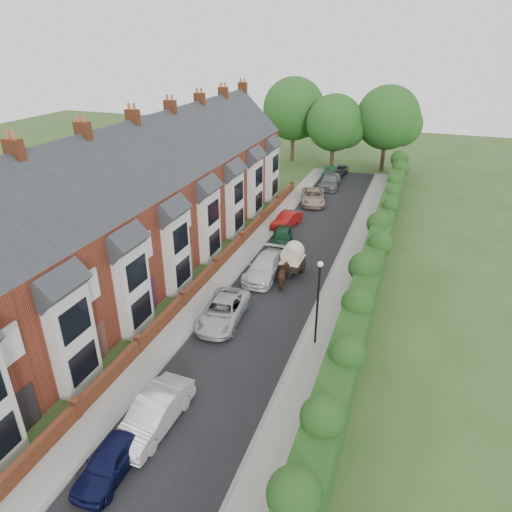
{
  "coord_description": "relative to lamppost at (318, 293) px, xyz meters",
  "views": [
    {
      "loc": [
        7.37,
        -16.6,
        15.58
      ],
      "look_at": [
        -1.97,
        9.18,
        2.2
      ],
      "focal_mm": 32.0,
      "sensor_mm": 36.0,
      "label": 1
    }
  ],
  "objects": [
    {
      "name": "ground",
      "position": [
        -3.4,
        -4.0,
        -3.3
      ],
      "size": [
        140.0,
        140.0,
        0.0
      ],
      "primitive_type": "plane",
      "color": "#2D4C1E",
      "rests_on": "ground"
    },
    {
      "name": "road",
      "position": [
        -3.9,
        7.0,
        -3.29
      ],
      "size": [
        6.0,
        58.0,
        0.02
      ],
      "primitive_type": "cube",
      "color": "black",
      "rests_on": "ground"
    },
    {
      "name": "pavement_hedge_side",
      "position": [
        0.2,
        7.0,
        -3.24
      ],
      "size": [
        2.2,
        58.0,
        0.12
      ],
      "primitive_type": "cube",
      "color": "gray",
      "rests_on": "ground"
    },
    {
      "name": "pavement_house_side",
      "position": [
        -7.75,
        7.0,
        -3.24
      ],
      "size": [
        1.7,
        58.0,
        0.12
      ],
      "primitive_type": "cube",
      "color": "gray",
      "rests_on": "ground"
    },
    {
      "name": "kerb_hedge_side",
      "position": [
        -0.85,
        7.0,
        -3.23
      ],
      "size": [
        0.18,
        58.0,
        0.13
      ],
      "primitive_type": "cube",
      "color": "gray",
      "rests_on": "ground"
    },
    {
      "name": "kerb_house_side",
      "position": [
        -6.95,
        7.0,
        -3.23
      ],
      "size": [
        0.18,
        58.0,
        0.13
      ],
      "primitive_type": "cube",
      "color": "gray",
      "rests_on": "ground"
    },
    {
      "name": "hedge",
      "position": [
        2.0,
        7.0,
        -1.7
      ],
      "size": [
        2.1,
        58.0,
        2.85
      ],
      "color": "#123410",
      "rests_on": "ground"
    },
    {
      "name": "terrace_row",
      "position": [
        -14.27,
        5.98,
        1.18
      ],
      "size": [
        9.05,
        40.5,
        11.5
      ],
      "color": "brown",
      "rests_on": "ground"
    },
    {
      "name": "garden_wall_row",
      "position": [
        -8.75,
        6.0,
        -2.84
      ],
      "size": [
        0.35,
        40.35,
        1.1
      ],
      "color": "brown",
      "rests_on": "ground"
    },
    {
      "name": "lamppost",
      "position": [
        0.0,
        0.0,
        0.0
      ],
      "size": [
        0.32,
        0.32,
        5.16
      ],
      "color": "black",
      "rests_on": "ground"
    },
    {
      "name": "tree_far_left",
      "position": [
        -6.05,
        36.08,
        2.41
      ],
      "size": [
        7.14,
        6.8,
        9.29
      ],
      "color": "#332316",
      "rests_on": "ground"
    },
    {
      "name": "tree_far_right",
      "position": [
        -0.01,
        38.08,
        3.02
      ],
      "size": [
        7.98,
        7.6,
        10.31
      ],
      "color": "#332316",
      "rests_on": "ground"
    },
    {
      "name": "tree_far_back",
      "position": [
        -11.99,
        39.08,
        3.32
      ],
      "size": [
        8.4,
        8.0,
        10.82
      ],
      "color": "#332316",
      "rests_on": "ground"
    },
    {
      "name": "car_navy",
      "position": [
        -5.62,
        -10.8,
        -2.66
      ],
      "size": [
        1.63,
        3.81,
        1.28
      ],
      "primitive_type": "imported",
      "rotation": [
        0.0,
        0.0,
        0.03
      ],
      "color": "black",
      "rests_on": "ground"
    },
    {
      "name": "car_silver_a",
      "position": [
        -5.24,
        -8.2,
        -2.54
      ],
      "size": [
        1.77,
        4.63,
        1.51
      ],
      "primitive_type": "imported",
      "rotation": [
        0.0,
        0.0,
        -0.04
      ],
      "color": "silver",
      "rests_on": "ground"
    },
    {
      "name": "car_silver_b",
      "position": [
        -5.74,
        0.38,
        -2.61
      ],
      "size": [
        2.69,
        5.14,
        1.38
      ],
      "primitive_type": "imported",
      "rotation": [
        0.0,
        0.0,
        0.08
      ],
      "color": "#B0B3B8",
      "rests_on": "ground"
    },
    {
      "name": "car_white",
      "position": [
        -5.19,
        6.56,
        -2.56
      ],
      "size": [
        2.16,
        5.14,
        1.48
      ],
      "primitive_type": "imported",
      "rotation": [
        0.0,
        0.0,
        -0.02
      ],
      "color": "silver",
      "rests_on": "ground"
    },
    {
      "name": "car_green",
      "position": [
        -5.66,
        12.2,
        -2.63
      ],
      "size": [
        2.37,
        4.17,
        1.34
      ],
      "primitive_type": "imported",
      "rotation": [
        0.0,
        0.0,
        0.21
      ],
      "color": "#113A20",
      "rests_on": "ground"
    },
    {
      "name": "car_red",
      "position": [
        -6.4,
        16.07,
        -2.66
      ],
      "size": [
        2.15,
        4.06,
        1.27
      ],
      "primitive_type": "imported",
      "rotation": [
        0.0,
        0.0,
        -0.22
      ],
      "color": "maroon",
      "rests_on": "ground"
    },
    {
      "name": "car_beige",
      "position": [
        -5.66,
        23.04,
        -2.6
      ],
      "size": [
        3.46,
        5.41,
        1.39
      ],
      "primitive_type": "imported",
      "rotation": [
        0.0,
        0.0,
        0.25
      ],
      "color": "tan",
      "rests_on": "ground"
    },
    {
      "name": "car_grey",
      "position": [
        -5.13,
        29.0,
        -2.57
      ],
      "size": [
        2.34,
        5.15,
        1.46
      ],
      "primitive_type": "imported",
      "rotation": [
        0.0,
        0.0,
        0.06
      ],
      "color": "#5A5E62",
      "rests_on": "ground"
    },
    {
      "name": "car_black",
      "position": [
        -5.04,
        33.87,
        -2.64
      ],
      "size": [
        1.92,
        3.99,
        1.31
      ],
      "primitive_type": "imported",
      "rotation": [
        0.0,
        0.0,
        -0.1
      ],
      "color": "black",
      "rests_on": "ground"
    },
    {
      "name": "horse",
      "position": [
        -3.47,
        5.54,
        -2.52
      ],
      "size": [
        1.32,
        2.0,
        1.56
      ],
      "primitive_type": "imported",
      "rotation": [
        0.0,
        0.0,
        3.42
      ],
      "color": "#4E301C",
      "rests_on": "ground"
    },
    {
      "name": "horse_cart",
      "position": [
        -3.47,
        7.53,
        -1.94
      ],
      "size": [
        1.49,
        3.29,
        2.37
      ],
      "color": "black",
      "rests_on": "ground"
    },
    {
      "name": "car_extra_far",
      "position": [
        -5.81,
        33.01,
        -2.63
      ],
      "size": [
        1.67,
        4.12,
        1.33
      ],
      "primitive_type": "imported",
      "rotation": [
        0.0,
        0.0,
        -0.07
      ],
      "color": "black",
      "rests_on": "ground"
    }
  ]
}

